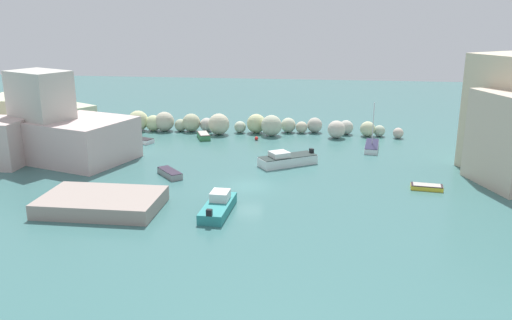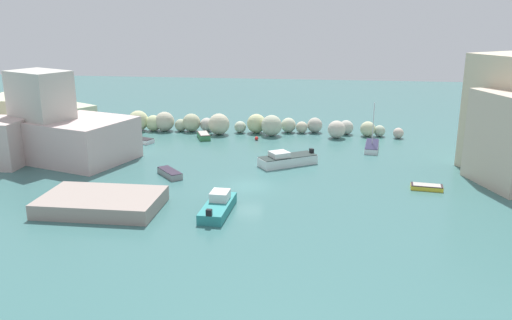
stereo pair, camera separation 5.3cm
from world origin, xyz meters
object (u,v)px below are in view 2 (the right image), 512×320
(moored_boat_6, at_px, (84,193))
(moored_boat_8, at_px, (102,157))
(stone_dock, at_px, (102,202))
(moored_boat_1, at_px, (170,173))
(moored_boat_7, at_px, (204,136))
(channel_buoy, at_px, (257,138))
(moored_boat_5, at_px, (427,187))
(moored_boat_3, at_px, (372,146))
(moored_boat_4, at_px, (139,140))
(moored_boat_2, at_px, (218,206))
(moored_boat_0, at_px, (287,160))

(moored_boat_6, xyz_separation_m, moored_boat_8, (-2.94, 10.66, 0.25))
(stone_dock, height_order, moored_boat_1, stone_dock)
(moored_boat_1, distance_m, moored_boat_7, 15.99)
(stone_dock, bearing_deg, moored_boat_6, 135.65)
(channel_buoy, relative_size, moored_boat_5, 0.16)
(moored_boat_1, xyz_separation_m, moored_boat_3, (20.60, 13.45, 0.03))
(moored_boat_4, xyz_separation_m, moored_boat_7, (7.63, 2.86, 0.10))
(channel_buoy, xyz_separation_m, moored_boat_2, (0.15, -24.85, 0.30))
(moored_boat_3, bearing_deg, stone_dock, 140.73)
(moored_boat_7, bearing_deg, moored_boat_0, -154.64)
(moored_boat_0, xyz_separation_m, moored_boat_5, (13.30, -6.18, -0.36))
(stone_dock, distance_m, moored_boat_5, 28.75)
(moored_boat_2, bearing_deg, moored_boat_8, 52.32)
(moored_boat_6, bearing_deg, moored_boat_1, 126.92)
(moored_boat_1, bearing_deg, moored_boat_7, -39.85)
(moored_boat_0, bearing_deg, stone_dock, 12.76)
(moored_boat_4, height_order, moored_boat_6, moored_boat_4)
(moored_boat_3, distance_m, moored_boat_6, 33.18)
(moored_boat_0, bearing_deg, channel_buoy, -100.08)
(moored_boat_2, bearing_deg, moored_boat_3, -29.81)
(moored_boat_5, bearing_deg, moored_boat_8, -1.03)
(moored_boat_7, xyz_separation_m, moored_boat_8, (-8.46, -11.97, 0.13))
(moored_boat_4, bearing_deg, moored_boat_7, -136.69)
(moored_boat_2, bearing_deg, moored_boat_4, 35.73)
(channel_buoy, relative_size, moored_boat_8, 0.10)
(moored_boat_5, height_order, moored_boat_8, moored_boat_8)
(moored_boat_6, bearing_deg, channel_buoy, 139.52)
(channel_buoy, xyz_separation_m, moored_boat_1, (-6.52, -16.00, 0.08))
(moored_boat_6, bearing_deg, moored_boat_2, 68.07)
(moored_boat_4, height_order, moored_boat_8, moored_boat_8)
(moored_boat_3, relative_size, moored_boat_5, 1.91)
(moored_boat_6, bearing_deg, moored_boat_8, -176.49)
(moored_boat_0, xyz_separation_m, moored_boat_1, (-11.15, -5.42, -0.29))
(channel_buoy, bearing_deg, moored_boat_3, -10.26)
(moored_boat_3, height_order, moored_boat_4, moored_boat_3)
(channel_buoy, height_order, moored_boat_4, moored_boat_4)
(moored_boat_3, bearing_deg, moored_boat_0, 136.93)
(moored_boat_3, bearing_deg, channel_buoy, 86.30)
(moored_boat_4, xyz_separation_m, moored_boat_6, (2.10, -19.77, -0.02))
(channel_buoy, distance_m, moored_boat_1, 17.27)
(moored_boat_0, relative_size, moored_boat_3, 1.11)
(moored_boat_0, height_order, moored_boat_1, moored_boat_0)
(moored_boat_1, height_order, moored_boat_6, moored_boat_1)
(moored_boat_1, relative_size, moored_boat_6, 0.75)
(moored_boat_6, bearing_deg, moored_boat_5, 89.10)
(stone_dock, relative_size, moored_boat_5, 3.22)
(moored_boat_2, xyz_separation_m, moored_boat_3, (13.92, 22.30, -0.19))
(moored_boat_0, height_order, moored_boat_5, moored_boat_0)
(stone_dock, height_order, moored_boat_8, moored_boat_8)
(moored_boat_1, distance_m, moored_boat_8, 9.63)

